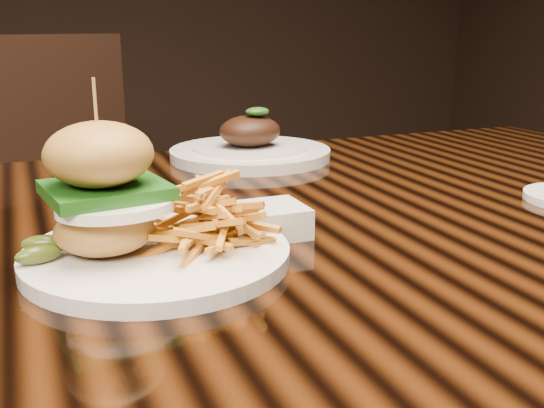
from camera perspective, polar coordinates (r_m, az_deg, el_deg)
name	(u,v)px	position (r m, az deg, el deg)	size (l,w,h in m)	color
dining_table	(244,279)	(0.78, -2.53, -6.70)	(1.60, 0.90, 0.75)	black
burger_plate	(151,216)	(0.62, -10.75, -1.06)	(0.26, 0.26, 0.18)	silver
ramekin	(271,220)	(0.70, -0.06, -1.46)	(0.07, 0.07, 0.03)	silver
far_dish	(250,149)	(1.10, -1.97, 4.95)	(0.27, 0.27, 0.09)	silver
chair_far	(72,209)	(1.63, -17.53, -0.43)	(0.61, 0.61, 0.95)	black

